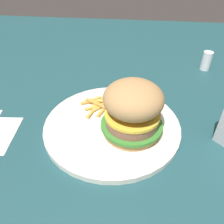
{
  "coord_description": "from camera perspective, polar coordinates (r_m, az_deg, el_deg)",
  "views": [
    {
      "loc": [
        -0.33,
        -0.02,
        0.32
      ],
      "look_at": [
        0.02,
        0.02,
        0.04
      ],
      "focal_mm": 36.46,
      "sensor_mm": 36.0,
      "label": 1
    }
  ],
  "objects": [
    {
      "name": "plate",
      "position": [
        0.48,
        -0.0,
        -3.38
      ],
      "size": [
        0.28,
        0.28,
        0.01
      ],
      "primitive_type": "cylinder",
      "color": "silver",
      "rests_on": "ground_plane"
    },
    {
      "name": "fries_pile",
      "position": [
        0.52,
        -2.76,
        1.72
      ],
      "size": [
        0.08,
        0.1,
        0.01
      ],
      "color": "gold",
      "rests_on": "plate"
    },
    {
      "name": "ground_plane",
      "position": [
        0.47,
        1.76,
        -6.09
      ],
      "size": [
        1.6,
        1.6,
        0.0
      ],
      "primitive_type": "plane",
      "color": "#1E474C"
    },
    {
      "name": "salt_shaker",
      "position": [
        0.75,
        22.61,
        11.79
      ],
      "size": [
        0.03,
        0.03,
        0.06
      ],
      "primitive_type": "cylinder",
      "color": "white",
      "rests_on": "ground_plane"
    },
    {
      "name": "sandwich",
      "position": [
        0.42,
        5.21,
        0.73
      ],
      "size": [
        0.12,
        0.12,
        0.11
      ],
      "color": "tan",
      "rests_on": "plate"
    }
  ]
}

